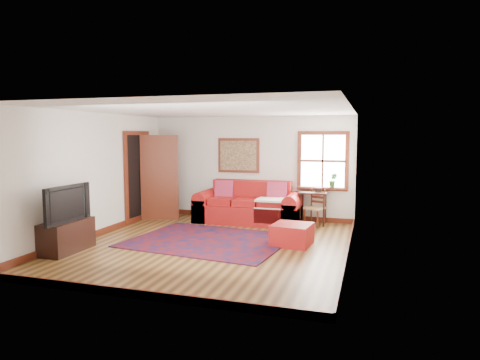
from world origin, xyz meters
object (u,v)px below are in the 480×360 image
(red_leather_sofa, at_px, (249,209))
(side_table, at_px, (313,197))
(red_ottoman, at_px, (292,234))
(media_cabinet, at_px, (67,236))
(ladder_back_chair, at_px, (316,206))

(red_leather_sofa, xyz_separation_m, side_table, (1.49, 0.16, 0.32))
(red_leather_sofa, height_order, side_table, red_leather_sofa)
(red_ottoman, xyz_separation_m, side_table, (0.13, 1.96, 0.44))
(side_table, distance_m, media_cabinet, 5.27)
(side_table, bearing_deg, ladder_back_chair, -60.35)
(red_leather_sofa, height_order, media_cabinet, red_leather_sofa)
(side_table, height_order, media_cabinet, side_table)
(red_leather_sofa, distance_m, ladder_back_chair, 1.57)
(red_leather_sofa, height_order, ladder_back_chair, red_leather_sofa)
(red_ottoman, bearing_deg, ladder_back_chair, 90.22)
(ladder_back_chair, distance_m, media_cabinet, 5.22)
(red_ottoman, height_order, ladder_back_chair, ladder_back_chair)
(red_ottoman, bearing_deg, side_table, 92.89)
(red_leather_sofa, bearing_deg, media_cabinet, -124.37)
(media_cabinet, bearing_deg, red_ottoman, 23.76)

